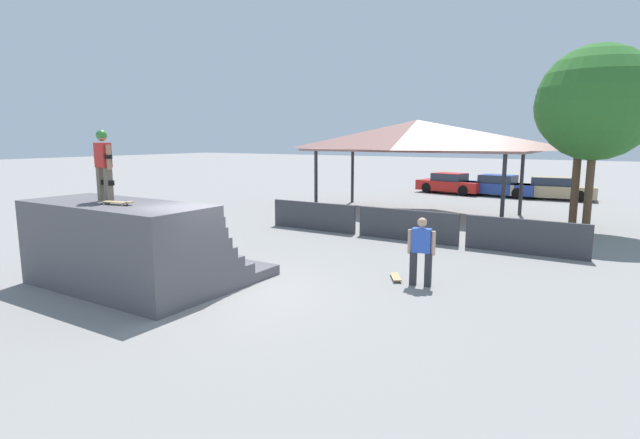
% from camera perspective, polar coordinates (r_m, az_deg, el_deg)
% --- Properties ---
extents(ground_plane, '(160.00, 160.00, 0.00)m').
position_cam_1_polar(ground_plane, '(11.41, -11.13, -8.45)').
color(ground_plane, gray).
extents(quarter_pipe_ramp, '(4.77, 3.91, 2.00)m').
position_cam_1_polar(quarter_pipe_ramp, '(12.53, -20.73, -3.15)').
color(quarter_pipe_ramp, '#565459').
rests_on(quarter_pipe_ramp, ground).
extents(skater_on_deck, '(0.70, 0.27, 1.63)m').
position_cam_1_polar(skater_on_deck, '(12.36, -23.53, 6.18)').
color(skater_on_deck, '#6B6051').
rests_on(skater_on_deck, quarter_pipe_ramp).
extents(skateboard_on_deck, '(0.87, 0.35, 0.09)m').
position_cam_1_polar(skateboard_on_deck, '(11.74, -22.19, 1.85)').
color(skateboard_on_deck, silver).
rests_on(skateboard_on_deck, quarter_pipe_ramp).
extents(bystander_walking, '(0.66, 0.29, 1.62)m').
position_cam_1_polar(bystander_walking, '(11.89, 11.50, -3.23)').
color(bystander_walking, '#2D2D33').
rests_on(bystander_walking, ground).
extents(skateboard_on_ground, '(0.57, 0.77, 0.09)m').
position_cam_1_polar(skateboard_on_ground, '(12.50, 8.67, -6.53)').
color(skateboard_on_ground, silver).
rests_on(skateboard_on_ground, ground).
extents(barrier_fence, '(11.12, 0.12, 1.05)m').
position_cam_1_polar(barrier_fence, '(17.14, 9.92, -0.65)').
color(barrier_fence, '#3D3D42').
rests_on(barrier_fence, ground).
extents(pavilion_shelter, '(10.13, 4.31, 4.26)m').
position_cam_1_polar(pavilion_shelter, '(23.48, 11.02, 9.36)').
color(pavilion_shelter, '#2D2D33').
rests_on(pavilion_shelter, ground).
extents(tree_beside_pavilion, '(4.06, 4.06, 6.70)m').
position_cam_1_polar(tree_beside_pavilion, '(20.54, 29.05, 11.55)').
color(tree_beside_pavilion, brown).
rests_on(tree_beside_pavilion, ground).
extents(tree_far_back, '(3.28, 3.28, 6.21)m').
position_cam_1_polar(tree_far_back, '(20.81, 27.74, 11.31)').
color(tree_far_back, brown).
rests_on(tree_far_back, ground).
extents(parked_car_red, '(4.36, 2.43, 1.27)m').
position_cam_1_polar(parked_car_red, '(32.49, 14.69, 3.97)').
color(parked_car_red, red).
rests_on(parked_car_red, ground).
extents(parked_car_blue, '(4.44, 2.10, 1.27)m').
position_cam_1_polar(parked_car_blue, '(31.73, 19.77, 3.61)').
color(parked_car_blue, navy).
rests_on(parked_car_blue, ground).
extents(parked_car_tan, '(4.52, 1.95, 1.27)m').
position_cam_1_polar(parked_car_tan, '(31.26, 25.07, 3.20)').
color(parked_car_tan, tan).
rests_on(parked_car_tan, ground).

